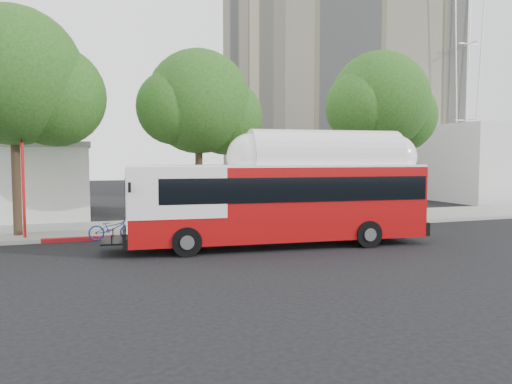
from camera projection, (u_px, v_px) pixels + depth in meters
ground at (261, 247)px, 19.07m from camera, size 120.00×120.00×0.00m
sidewalk at (217, 224)px, 25.18m from camera, size 60.00×5.00×0.15m
curb_strip at (231, 231)px, 22.73m from camera, size 60.00×0.30×0.15m
red_curb_segment at (165, 235)px, 21.73m from camera, size 10.00×0.32×0.16m
street_tree_left at (26, 82)px, 21.00m from camera, size 6.67×5.80×9.74m
street_tree_mid at (206, 106)px, 24.16m from camera, size 5.75×5.00×8.62m
street_tree_right at (386, 106)px, 27.29m from camera, size 6.21×5.40×9.18m
apartment_tower at (333, 16)px, 50.17m from camera, size 18.00×18.00×37.00m
transit_bus at (281, 203)px, 19.24m from camera, size 12.40×3.45×3.62m
signal_pole at (23, 188)px, 20.36m from camera, size 0.12×0.41×4.29m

